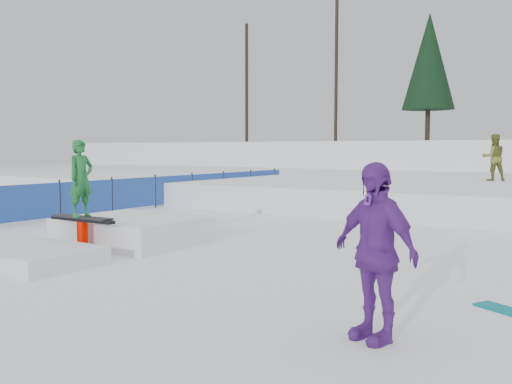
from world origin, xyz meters
The scene contains 7 objects.
ground centered at (0.00, 0.00, 0.00)m, with size 120.00×120.00×0.00m, color white.
snow_berm centered at (0.00, 30.00, 1.20)m, with size 60.00×14.00×2.40m, color white.
snow_midrise centered at (0.00, 16.00, 0.40)m, with size 50.00×18.00×0.80m, color white.
safety_fence centered at (-6.50, 6.60, 0.55)m, with size 0.05×16.00×1.10m.
walker_olive centered at (2.57, 14.42, 1.64)m, with size 0.82×0.64×1.68m, color olive.
spectator_purple centered at (4.50, -1.93, 0.91)m, with size 1.07×0.44×1.82m, color #682996.
jib_rail_feature centered at (-1.87, 0.27, 0.30)m, with size 2.60×4.40×2.11m.
Camera 1 is at (6.61, -7.35, 1.95)m, focal length 40.00 mm.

